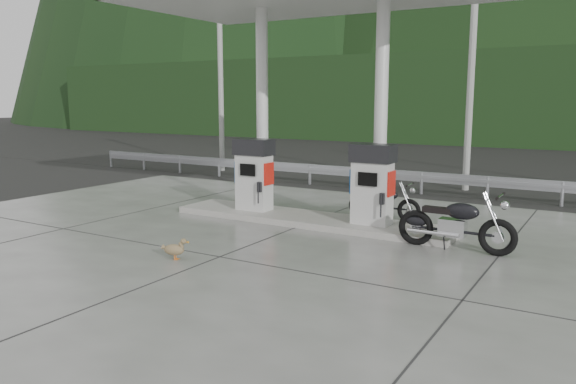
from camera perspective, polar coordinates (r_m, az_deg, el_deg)
The scene contains 16 objects.
ground at distance 11.48m, azimuth -3.87°, elevation -5.51°, with size 160.00×160.00×0.00m, color black.
forecourt_apron at distance 11.48m, azimuth -3.87°, elevation -5.46°, with size 18.00×14.00×0.02m, color slate.
pump_island at distance 13.53m, azimuth 2.18°, elevation -2.78°, with size 7.00×1.40×0.15m, color gray.
gas_pump_left at distance 14.18m, azimuth -3.47°, elevation 1.78°, with size 0.95×0.55×1.80m, color silver, non-canonical shape.
gas_pump_right at distance 12.67m, azimuth 8.56°, elevation 0.77°, with size 0.95×0.55×1.80m, color silver, non-canonical shape.
canopy_column_left at distance 14.39m, azimuth -2.63°, elevation 8.28°, with size 0.30×0.30×5.00m, color silver.
canopy_column_right at distance 12.90m, azimuth 9.42°, elevation 8.04°, with size 0.30×0.30×5.00m, color silver.
guardrail at distance 18.37m, azimuth 10.48°, elevation 2.25°, with size 26.00×0.16×1.42m, color #A0A2A8, non-canonical shape.
road at distance 21.75m, azimuth 13.67°, elevation 1.36°, with size 60.00×7.00×0.01m, color black.
utility_pole_a at distance 23.51m, azimuth -6.87°, elevation 11.91°, with size 0.22×0.22×8.00m, color gray.
utility_pole_b at distance 19.13m, azimuth 18.15°, elevation 12.10°, with size 0.22×0.22×8.00m, color gray.
tree_band at distance 39.61m, azimuth 21.97°, elevation 8.81°, with size 80.00×6.00×6.00m, color black.
forested_hills at distance 69.45m, azimuth 25.80°, elevation 6.05°, with size 100.00×40.00×140.00m, color black, non-canonical shape.
motorcycle_left at distance 13.98m, azimuth 9.71°, elevation -1.12°, with size 1.72×0.54×0.82m, color black, non-canonical shape.
motorcycle_right at distance 11.46m, azimuth 16.67°, elevation -3.18°, with size 2.16×0.68×1.02m, color black, non-canonical shape.
duck at distance 10.64m, azimuth -11.50°, elevation -5.79°, with size 0.48×0.14×0.35m, color brown, non-canonical shape.
Camera 1 is at (6.35, -9.10, 2.95)m, focal length 35.00 mm.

